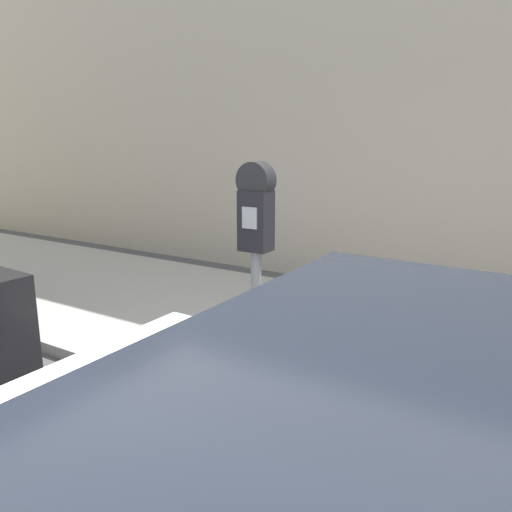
{
  "coord_description": "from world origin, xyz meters",
  "views": [
    {
      "loc": [
        1.2,
        -1.62,
        1.79
      ],
      "look_at": [
        -0.4,
        0.97,
        1.08
      ],
      "focal_mm": 35.0,
      "sensor_mm": 36.0,
      "label": 1
    }
  ],
  "objects": [
    {
      "name": "parking_meter",
      "position": [
        -0.4,
        0.97,
        1.21
      ],
      "size": [
        0.22,
        0.15,
        1.56
      ],
      "color": "slate",
      "rests_on": "sidewalk"
    },
    {
      "name": "building_facade",
      "position": [
        0.0,
        4.34,
        2.67
      ],
      "size": [
        24.0,
        0.3,
        5.33
      ],
      "color": "beige",
      "rests_on": "ground_plane"
    },
    {
      "name": "sidewalk",
      "position": [
        0.0,
        2.2,
        0.05
      ],
      "size": [
        24.0,
        2.8,
        0.1
      ],
      "color": "#ADAAA3",
      "rests_on": "ground_plane"
    }
  ]
}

